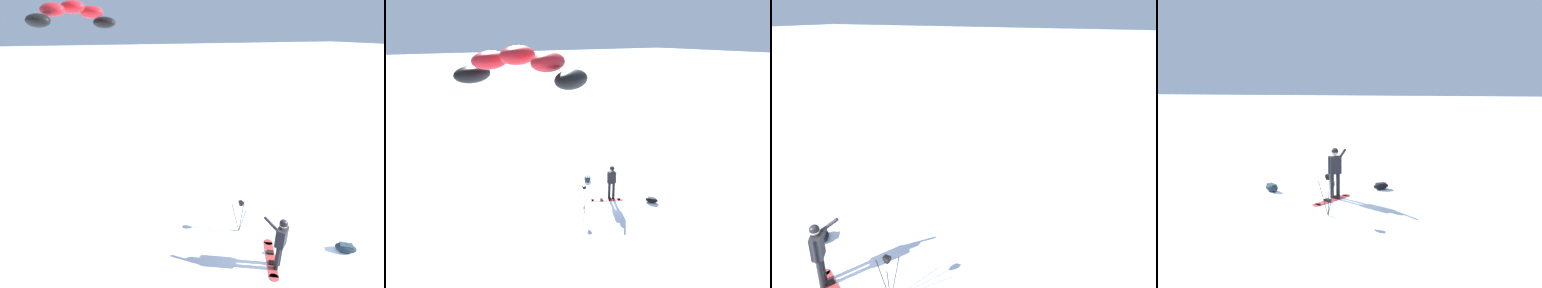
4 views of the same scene
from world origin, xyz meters
TOP-DOWN VIEW (x-y plane):
  - ground_plane at (0.00, 0.00)m, footprint 300.00×300.00m
  - snowboarder at (0.74, 0.19)m, footprint 0.73×0.58m
  - snowboard at (0.73, -0.13)m, footprint 0.96×1.59m
  - gear_bag_large at (2.11, 1.67)m, footprint 0.69×0.64m
  - camera_tripod at (1.06, -1.64)m, footprint 0.54×0.50m
  - gear_bag_small at (-1.77, 0.41)m, footprint 0.75×0.67m

SIDE VIEW (x-z plane):
  - ground_plane at x=0.00m, z-range 0.00..0.00m
  - snowboard at x=0.73m, z-range -0.03..0.07m
  - gear_bag_large at x=2.11m, z-range 0.01..0.25m
  - gear_bag_small at x=-1.77m, z-range 0.01..0.29m
  - camera_tripod at x=1.06m, z-range 0.28..1.56m
  - snowboarder at x=0.74m, z-range 0.19..2.00m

